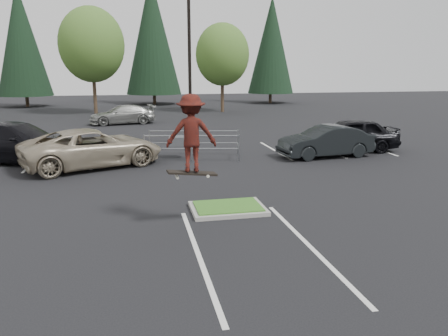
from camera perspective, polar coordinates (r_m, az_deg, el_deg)
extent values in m
plane|color=black|center=(13.20, 0.51, -5.56)|extent=(120.00, 120.00, 0.00)
cube|color=gray|center=(13.18, 0.51, -5.32)|extent=(2.20, 1.60, 0.12)
cube|color=#386921|center=(13.16, 0.51, -5.01)|extent=(1.95, 1.35, 0.05)
cube|color=silver|center=(21.71, -16.44, 1.28)|extent=(0.12, 5.20, 0.01)
cube|color=silver|center=(22.10, -23.43, 0.94)|extent=(0.12, 5.20, 0.01)
cube|color=silver|center=(22.80, 6.71, 2.27)|extent=(0.12, 5.20, 0.01)
cube|color=silver|center=(23.79, 12.90, 2.47)|extent=(0.12, 5.20, 0.01)
cube|color=silver|center=(25.03, 18.53, 2.63)|extent=(0.12, 5.20, 0.01)
cube|color=silver|center=(10.22, -3.35, -11.26)|extent=(0.12, 6.00, 0.01)
cube|color=silver|center=(10.91, 11.03, -9.88)|extent=(0.12, 6.00, 0.01)
cube|color=gray|center=(24.77, -4.34, 3.51)|extent=(0.60, 0.60, 0.30)
cylinder|color=black|center=(24.45, -4.53, 14.80)|extent=(0.18, 0.18, 10.00)
cylinder|color=#38281C|center=(42.92, -16.51, 9.15)|extent=(0.32, 0.32, 3.50)
ellipsoid|color=#3F6A27|center=(42.90, -16.91, 15.16)|extent=(5.89, 5.89, 6.77)
sphere|color=#3F6A27|center=(42.53, -16.05, 14.24)|extent=(3.68, 3.68, 3.68)
sphere|color=#3F6A27|center=(43.32, -17.49, 14.36)|extent=(4.05, 4.05, 4.05)
cylinder|color=#38281C|center=(43.00, -0.21, 9.38)|extent=(0.32, 0.32, 3.04)
ellipsoid|color=#3F6A27|center=(42.94, -0.22, 14.60)|extent=(5.12, 5.12, 5.89)
sphere|color=#3F6A27|center=(42.75, 0.68, 13.75)|extent=(3.20, 3.20, 3.20)
sphere|color=#3F6A27|center=(43.22, -1.00, 13.95)|extent=(3.52, 3.52, 3.52)
cylinder|color=#38281C|center=(53.56, -24.31, 7.96)|extent=(0.36, 0.36, 1.20)
cone|color=black|center=(53.52, -24.97, 14.89)|extent=(5.72, 5.72, 11.80)
cylinder|color=#38281C|center=(52.92, -9.06, 8.89)|extent=(0.36, 0.36, 1.20)
cone|color=black|center=(52.92, -9.35, 16.74)|extent=(6.38, 6.38, 13.30)
cylinder|color=#38281C|center=(54.47, 6.05, 9.09)|extent=(0.36, 0.36, 1.20)
cone|color=black|center=(54.42, 6.21, 15.66)|extent=(5.50, 5.50, 11.30)
cylinder|color=gray|center=(20.24, -10.35, 2.57)|extent=(0.06, 0.06, 1.24)
cylinder|color=gray|center=(21.71, -9.68, 3.29)|extent=(0.06, 0.06, 1.24)
cylinder|color=gray|center=(19.98, -4.24, 2.61)|extent=(0.06, 0.06, 1.24)
cylinder|color=gray|center=(21.47, -3.97, 3.33)|extent=(0.06, 0.06, 1.24)
cylinder|color=gray|center=(19.95, 1.97, 2.62)|extent=(0.06, 0.06, 1.24)
cylinder|color=gray|center=(21.44, 1.80, 3.35)|extent=(0.06, 0.06, 1.24)
cylinder|color=gray|center=(19.98, -4.24, 2.54)|extent=(4.24, 0.92, 0.05)
cylinder|color=gray|center=(19.89, -4.27, 4.22)|extent=(4.24, 0.92, 0.05)
cylinder|color=gray|center=(21.47, -3.97, 3.26)|extent=(4.24, 0.92, 0.05)
cylinder|color=gray|center=(21.38, -4.00, 4.83)|extent=(4.24, 0.92, 0.05)
cube|color=gray|center=(20.75, -5.90, 3.40)|extent=(1.01, 0.73, 0.52)
cube|color=black|center=(11.65, -4.19, -0.65)|extent=(1.35, 0.49, 0.21)
cylinder|color=beige|center=(11.49, -6.10, -1.26)|extent=(0.08, 0.05, 0.08)
cylinder|color=beige|center=(11.75, -6.24, -0.94)|extent=(0.08, 0.05, 0.08)
cylinder|color=beige|center=(11.60, -2.11, -1.07)|extent=(0.08, 0.05, 0.08)
cylinder|color=beige|center=(11.86, -2.33, -0.76)|extent=(0.08, 0.05, 0.08)
imported|color=maroon|center=(11.45, -4.28, 4.56)|extent=(1.37, 0.86, 2.03)
imported|color=tan|center=(19.60, -17.01, 2.49)|extent=(6.55, 4.77, 1.66)
imported|color=black|center=(21.96, -25.77, 3.02)|extent=(6.68, 4.67, 1.80)
imported|color=black|center=(21.53, 13.15, 3.40)|extent=(4.69, 2.04, 1.50)
imported|color=black|center=(23.38, 16.05, 4.21)|extent=(5.15, 2.50, 1.69)
imported|color=gray|center=(34.41, -13.05, 6.81)|extent=(5.21, 2.87, 1.43)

